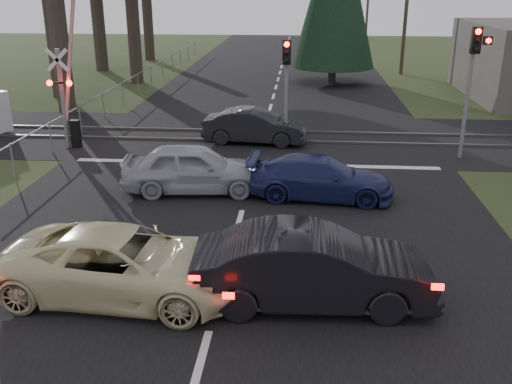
# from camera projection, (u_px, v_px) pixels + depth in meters

# --- Properties ---
(ground) EXTENTS (120.00, 120.00, 0.00)m
(ground) POSITION_uv_depth(u_px,v_px,m) (225.00, 275.00, 12.70)
(ground) COLOR #2E3B1B
(ground) RESTS_ON ground
(road) EXTENTS (14.00, 100.00, 0.01)m
(road) POSITION_uv_depth(u_px,v_px,m) (259.00, 150.00, 22.05)
(road) COLOR black
(road) RESTS_ON ground
(rail_corridor) EXTENTS (120.00, 8.00, 0.01)m
(rail_corridor) POSITION_uv_depth(u_px,v_px,m) (262.00, 137.00, 23.91)
(rail_corridor) COLOR black
(rail_corridor) RESTS_ON ground
(stop_line) EXTENTS (13.00, 0.35, 0.00)m
(stop_line) POSITION_uv_depth(u_px,v_px,m) (255.00, 164.00, 20.36)
(stop_line) COLOR silver
(stop_line) RESTS_ON ground
(rail_near) EXTENTS (120.00, 0.12, 0.10)m
(rail_near) POSITION_uv_depth(u_px,v_px,m) (261.00, 141.00, 23.15)
(rail_near) COLOR #59544C
(rail_near) RESTS_ON ground
(rail_far) EXTENTS (120.00, 0.12, 0.10)m
(rail_far) POSITION_uv_depth(u_px,v_px,m) (264.00, 131.00, 24.65)
(rail_far) COLOR #59544C
(rail_far) RESTS_ON ground
(crossing_signal) EXTENTS (1.62, 0.38, 6.96)m
(crossing_signal) POSITION_uv_depth(u_px,v_px,m) (68.00, 96.00, 21.68)
(crossing_signal) COLOR slate
(crossing_signal) RESTS_ON ground
(traffic_signal_right) EXTENTS (0.68, 0.48, 4.70)m
(traffic_signal_right) POSITION_uv_depth(u_px,v_px,m) (474.00, 68.00, 19.83)
(traffic_signal_right) COLOR slate
(traffic_signal_right) RESTS_ON ground
(traffic_signal_center) EXTENTS (0.32, 0.48, 4.10)m
(traffic_signal_center) POSITION_uv_depth(u_px,v_px,m) (286.00, 75.00, 21.63)
(traffic_signal_center) COLOR slate
(traffic_signal_center) RESTS_ON ground
(utility_pole_mid) EXTENTS (1.80, 0.26, 9.00)m
(utility_pole_mid) POSITION_uv_depth(u_px,v_px,m) (407.00, 3.00, 38.45)
(utility_pole_mid) COLOR #4C3D2D
(utility_pole_mid) RESTS_ON ground
(fence_left) EXTENTS (0.10, 36.00, 1.20)m
(fence_left) POSITION_uv_depth(u_px,v_px,m) (146.00, 90.00, 34.32)
(fence_left) COLOR slate
(fence_left) RESTS_ON ground
(cream_coupe) EXTENTS (5.23, 2.70, 1.41)m
(cream_coupe) POSITION_uv_depth(u_px,v_px,m) (124.00, 264.00, 11.67)
(cream_coupe) COLOR beige
(cream_coupe) RESTS_ON ground
(dark_hatchback) EXTENTS (4.88, 1.92, 1.58)m
(dark_hatchback) POSITION_uv_depth(u_px,v_px,m) (313.00, 268.00, 11.32)
(dark_hatchback) COLOR black
(dark_hatchback) RESTS_ON ground
(silver_car) EXTENTS (4.52, 2.14, 1.49)m
(silver_car) POSITION_uv_depth(u_px,v_px,m) (194.00, 168.00, 17.49)
(silver_car) COLOR #9DA0A5
(silver_car) RESTS_ON ground
(blue_sedan) EXTENTS (4.46, 2.08, 1.26)m
(blue_sedan) POSITION_uv_depth(u_px,v_px,m) (321.00, 178.00, 17.03)
(blue_sedan) COLOR #1A2150
(blue_sedan) RESTS_ON ground
(dark_car_far) EXTENTS (4.24, 1.83, 1.36)m
(dark_car_far) POSITION_uv_depth(u_px,v_px,m) (255.00, 127.00, 22.81)
(dark_car_far) COLOR black
(dark_car_far) RESTS_ON ground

